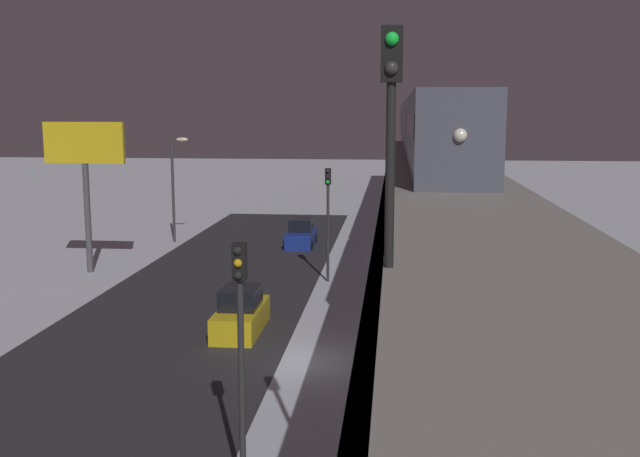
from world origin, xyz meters
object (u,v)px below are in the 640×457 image
(rail_signal, at_px, (391,105))
(sedan_blue, at_px, (301,235))
(sedan_yellow, at_px, (241,314))
(traffic_light_near, at_px, (241,333))
(traffic_light_mid, at_px, (328,208))
(commercial_billboard, at_px, (85,158))
(subway_train, at_px, (421,122))

(rail_signal, bearing_deg, sedan_blue, -80.55)
(rail_signal, bearing_deg, sedan_yellow, -70.27)
(sedan_yellow, height_order, traffic_light_near, traffic_light_near)
(traffic_light_near, bearing_deg, sedan_blue, -85.17)
(rail_signal, relative_size, sedan_yellow, 0.89)
(sedan_yellow, relative_size, traffic_light_mid, 0.70)
(traffic_light_near, relative_size, commercial_billboard, 0.72)
(sedan_yellow, xyz_separation_m, traffic_light_near, (-2.90, 13.51, 3.40))
(subway_train, bearing_deg, traffic_light_near, 82.60)
(sedan_yellow, distance_m, traffic_light_mid, 10.84)
(sedan_yellow, bearing_deg, traffic_light_mid, 73.63)
(sedan_blue, relative_size, traffic_light_near, 0.71)
(sedan_blue, distance_m, traffic_light_near, 34.64)
(subway_train, xyz_separation_m, sedan_yellow, (8.64, 30.72, -7.85))
(sedan_blue, distance_m, commercial_billboard, 16.34)
(subway_train, bearing_deg, commercial_billboard, 44.59)
(rail_signal, xyz_separation_m, traffic_light_mid, (3.58, -27.94, -5.40))
(traffic_light_near, height_order, commercial_billboard, commercial_billboard)
(rail_signal, relative_size, sedan_blue, 0.88)
(traffic_light_near, distance_m, commercial_billboard, 28.44)
(sedan_yellow, distance_m, commercial_billboard, 16.93)
(rail_signal, height_order, traffic_light_near, rail_signal)
(traffic_light_near, xyz_separation_m, traffic_light_mid, (0.00, -23.38, 0.00))
(rail_signal, distance_m, commercial_billboard, 34.18)
(sedan_blue, relative_size, commercial_billboard, 0.51)
(sedan_yellow, bearing_deg, rail_signal, -70.27)
(commercial_billboard, bearing_deg, traffic_light_near, 120.48)
(traffic_light_near, distance_m, traffic_light_mid, 23.38)
(subway_train, distance_m, rail_signal, 48.84)
(rail_signal, height_order, commercial_billboard, rail_signal)
(traffic_light_mid, distance_m, commercial_billboard, 14.64)
(sedan_blue, xyz_separation_m, commercial_billboard, (11.47, 9.94, 6.04))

